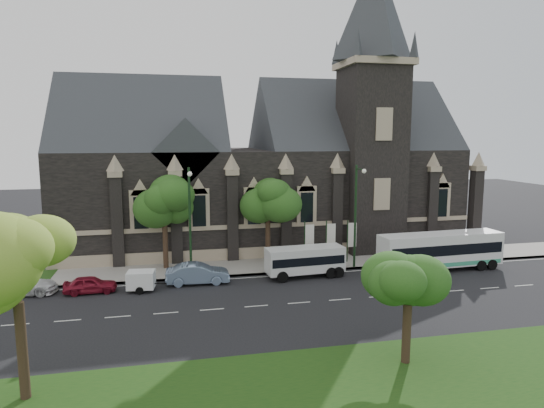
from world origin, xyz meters
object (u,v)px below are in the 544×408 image
object	(u,v)px
shuttle_bus	(305,260)
box_trailer	(141,280)
banner_flag_right	(350,237)
car_far_red	(90,284)
tree_park_east	(410,273)
street_lamp_mid	(190,217)
banner_flag_left	(308,239)
car_far_white	(21,285)
tree_walk_left	(167,203)
banner_flag_center	(329,238)
tree_park_near	(22,255)
street_lamp_near	(356,211)
sedan	(198,274)
tree_walk_right	(270,199)
tour_coach	(441,250)

from	to	relation	value
shuttle_bus	box_trailer	distance (m)	12.96
banner_flag_right	car_far_red	world-z (taller)	banner_flag_right
tree_park_east	box_trailer	distance (m)	20.30
street_lamp_mid	banner_flag_left	size ratio (longest dim) A/B	2.25
car_far_white	tree_park_east	bearing A→B (deg)	-119.26
tree_walk_left	banner_flag_center	size ratio (longest dim) A/B	1.91
banner_flag_left	shuttle_bus	bearing A→B (deg)	-109.95
banner_flag_center	car_far_red	size ratio (longest dim) A/B	1.08
tree_park_near	tree_park_east	size ratio (longest dim) A/B	1.36
tree_walk_left	banner_flag_center	world-z (taller)	tree_walk_left
street_lamp_near	sedan	world-z (taller)	street_lamp_near
tree_park_near	box_trailer	xyz separation A→B (m)	(3.99, 13.70, -5.56)
banner_flag_center	car_far_white	bearing A→B (deg)	-173.10
banner_flag_right	box_trailer	xyz separation A→B (m)	(-18.07, -4.07, -1.52)
shuttle_bus	banner_flag_right	bearing A→B (deg)	27.60
tree_walk_right	sedan	size ratio (longest dim) A/B	1.59
street_lamp_mid	banner_flag_right	world-z (taller)	street_lamp_mid
tree_walk_left	car_far_red	size ratio (longest dim) A/B	2.05
tree_park_near	street_lamp_near	bearing A→B (deg)	36.08
banner_flag_center	car_far_white	size ratio (longest dim) A/B	0.81
street_lamp_near	tree_park_east	bearing A→B (deg)	-103.11
tree_walk_left	box_trailer	world-z (taller)	tree_walk_left
street_lamp_near	street_lamp_mid	world-z (taller)	same
tree_walk_left	banner_flag_right	size ratio (longest dim) A/B	1.91
sedan	banner_flag_right	bearing A→B (deg)	-74.53
street_lamp_mid	car_far_white	size ratio (longest dim) A/B	1.81
tree_walk_right	banner_flag_right	bearing A→B (deg)	-13.60
tree_walk_right	car_far_red	world-z (taller)	tree_walk_right
banner_flag_right	car_far_red	size ratio (longest dim) A/B	1.08
box_trailer	banner_flag_center	bearing A→B (deg)	21.12
tour_coach	banner_flag_right	bearing A→B (deg)	148.06
shuttle_bus	box_trailer	world-z (taller)	shuttle_bus
banner_flag_left	sedan	xyz separation A→B (m)	(-9.85, -3.16, -1.58)
tree_walk_left	sedan	distance (m)	7.27
street_lamp_mid	tour_coach	xyz separation A→B (m)	(21.02, -1.83, -3.36)
tree_walk_left	tree_park_near	bearing A→B (deg)	-107.05
shuttle_bus	banner_flag_center	bearing A→B (deg)	41.17
banner_flag_right	car_far_white	distance (m)	26.76
tree_park_east	shuttle_bus	xyz separation A→B (m)	(-1.04, 15.15, -3.19)
banner_flag_left	car_far_red	distance (m)	18.17
tree_walk_left	tour_coach	world-z (taller)	tree_walk_left
banner_flag_center	tour_coach	bearing A→B (deg)	-23.18
street_lamp_near	tree_walk_right	bearing A→B (deg)	151.94
car_far_white	street_lamp_mid	bearing A→B (deg)	-79.90
tree_park_near	car_far_red	distance (m)	15.22
tree_park_east	banner_flag_center	world-z (taller)	tree_park_east
street_lamp_mid	shuttle_bus	distance (m)	9.93
tree_park_near	car_far_red	world-z (taller)	tree_park_near
banner_flag_center	banner_flag_left	bearing A→B (deg)	180.00
banner_flag_left	box_trailer	xyz separation A→B (m)	(-14.07, -4.07, -1.52)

